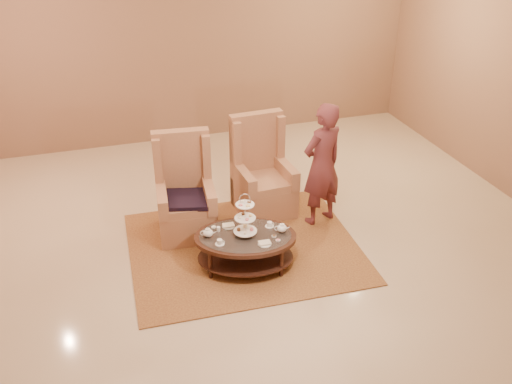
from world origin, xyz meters
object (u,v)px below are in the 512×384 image
object	(u,v)px
armchair_right	(261,180)
person	(322,165)
armchair_left	(185,200)
tea_table	(245,241)

from	to	relation	value
armchair_right	person	xyz separation A→B (m)	(0.64, -0.55, 0.38)
armchair_left	person	size ratio (longest dim) A/B	0.79
person	tea_table	bearing A→B (deg)	11.32
tea_table	armchair_right	xyz separation A→B (m)	(0.60, 1.25, 0.09)
tea_table	person	xyz separation A→B (m)	(1.24, 0.71, 0.48)
tea_table	person	bearing A→B (deg)	44.63
armchair_right	tea_table	bearing A→B (deg)	-119.09
armchair_left	armchair_right	bearing A→B (deg)	18.47
tea_table	armchair_right	world-z (taller)	armchair_right
armchair_left	person	distance (m)	1.82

